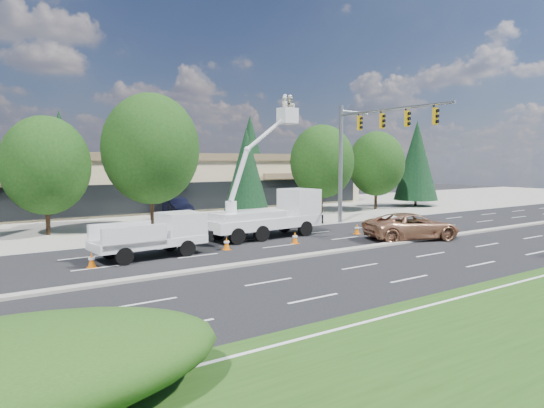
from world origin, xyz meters
TOP-DOWN VIEW (x-y plane):
  - ground at (0.00, 0.00)m, footprint 140.00×140.00m
  - concrete_apron at (0.00, 20.00)m, footprint 140.00×22.00m
  - road_median at (0.00, 0.00)m, footprint 120.00×0.55m
  - strip_mall at (0.00, 29.97)m, footprint 50.40×15.40m
  - tree_front_c at (-10.00, 15.00)m, footprint 5.53×5.53m
  - tree_front_d at (-3.00, 15.00)m, footprint 6.94×6.94m
  - tree_front_e at (5.00, 15.00)m, footprint 3.78×3.78m
  - tree_front_f at (13.00, 15.00)m, footprint 5.80×5.80m
  - tree_front_g at (20.00, 15.00)m, footprint 5.54×5.54m
  - tree_front_h at (26.00, 15.00)m, footprint 4.57×4.57m
  - tree_back_b at (-4.00, 42.00)m, footprint 5.41×5.41m
  - tree_back_c at (10.00, 42.00)m, footprint 4.37×4.37m
  - tree_back_d at (22.00, 42.00)m, footprint 5.79×5.79m
  - signal_mast at (10.03, 7.04)m, footprint 2.76×10.16m
  - utility_pickup at (-6.76, 4.23)m, footprint 5.71×2.56m
  - bucket_truck at (1.59, 6.24)m, footprint 7.87×2.92m
  - traffic_cone_a at (-10.15, 3.40)m, footprint 0.40×0.40m
  - traffic_cone_b at (-2.99, 3.89)m, footprint 0.40×0.40m
  - traffic_cone_c at (1.23, 3.37)m, footprint 0.40×0.40m
  - traffic_cone_d at (6.79, 4.01)m, footprint 0.40×0.40m
  - minivan at (8.08, 0.60)m, footprint 6.37×4.43m
  - parked_car_east at (1.30, 20.66)m, footprint 2.12×4.91m

SIDE VIEW (x-z plane):
  - ground at x=0.00m, z-range 0.00..0.00m
  - concrete_apron at x=0.00m, z-range 0.00..0.01m
  - road_median at x=0.00m, z-range 0.00..0.12m
  - traffic_cone_a at x=-10.15m, z-range -0.01..0.69m
  - traffic_cone_b at x=-2.99m, z-range -0.01..0.69m
  - traffic_cone_c at x=1.23m, z-range -0.01..0.69m
  - traffic_cone_d at x=6.79m, z-range -0.01..0.69m
  - parked_car_east at x=1.30m, z-range 0.00..1.57m
  - minivan at x=8.08m, z-range 0.00..1.62m
  - utility_pickup at x=-6.76m, z-range -0.19..1.94m
  - bucket_truck at x=1.59m, z-range -2.59..6.37m
  - strip_mall at x=0.00m, z-range 0.08..5.58m
  - tree_front_e at x=5.00m, z-range 0.27..7.73m
  - tree_front_c at x=-10.00m, z-range 0.65..8.32m
  - tree_front_g at x=20.00m, z-range 0.65..8.34m
  - tree_back_c at x=10.00m, z-range 0.31..8.92m
  - tree_front_f at x=13.00m, z-range 0.69..8.74m
  - tree_front_h at x=26.00m, z-range 0.33..9.33m
  - tree_front_d at x=-3.00m, z-range 0.82..10.45m
  - tree_back_b at x=-4.00m, z-range 0.39..11.04m
  - signal_mast at x=10.03m, z-range 1.56..10.56m
  - tree_back_d at x=22.00m, z-range 0.42..11.84m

